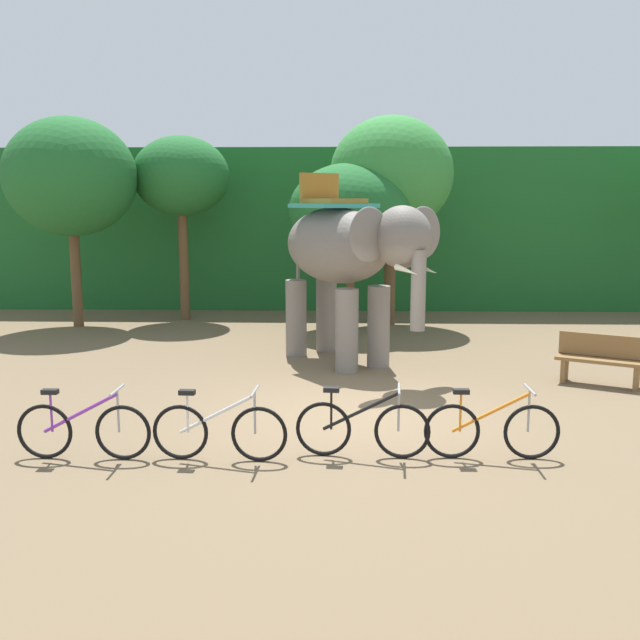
% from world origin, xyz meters
% --- Properties ---
extents(ground_plane, '(80.00, 80.00, 0.00)m').
position_xyz_m(ground_plane, '(0.00, 0.00, 0.00)').
color(ground_plane, brown).
extents(foliage_hedge, '(36.00, 6.00, 4.75)m').
position_xyz_m(foliage_hedge, '(0.00, 13.43, 2.37)').
color(foliage_hedge, '#1E6028').
rests_on(foliage_hedge, ground).
extents(tree_left, '(3.28, 3.28, 5.31)m').
position_xyz_m(tree_left, '(-7.06, 7.56, 3.81)').
color(tree_left, brown).
rests_on(tree_left, ground).
extents(tree_center, '(2.56, 2.56, 4.94)m').
position_xyz_m(tree_center, '(-4.53, 8.75, 3.85)').
color(tree_center, brown).
rests_on(tree_center, ground).
extents(tree_right, '(3.07, 3.07, 4.15)m').
position_xyz_m(tree_right, '(-0.02, 7.42, 2.99)').
color(tree_right, brown).
rests_on(tree_right, ground).
extents(tree_center_left, '(3.15, 3.15, 5.36)m').
position_xyz_m(tree_center_left, '(1.02, 8.14, 3.87)').
color(tree_center_left, brown).
rests_on(tree_center_left, ground).
extents(elephant, '(3.39, 3.94, 3.78)m').
position_xyz_m(elephant, '(-0.15, 3.47, 2.20)').
color(elephant, slate).
rests_on(elephant, ground).
extents(bike_purple, '(1.71, 0.52, 0.92)m').
position_xyz_m(bike_purple, '(-3.48, -1.99, 0.39)').
color(bike_purple, black).
rests_on(bike_purple, ground).
extents(bike_white, '(1.71, 0.52, 0.92)m').
position_xyz_m(bike_white, '(-1.76, -1.98, 0.39)').
color(bike_white, black).
rests_on(bike_white, ground).
extents(bike_black, '(1.71, 0.52, 0.92)m').
position_xyz_m(bike_black, '(0.04, -1.81, 0.39)').
color(bike_black, black).
rests_on(bike_black, ground).
extents(bike_orange, '(1.71, 0.52, 0.92)m').
position_xyz_m(bike_orange, '(1.66, -1.81, 0.39)').
color(bike_orange, black).
rests_on(bike_orange, ground).
extents(wooden_bench, '(1.52, 1.06, 0.89)m').
position_xyz_m(wooden_bench, '(4.36, 1.96, 0.48)').
color(wooden_bench, brown).
rests_on(wooden_bench, ground).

